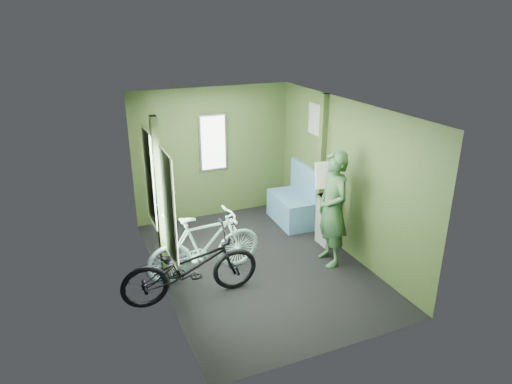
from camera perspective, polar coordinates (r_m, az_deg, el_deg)
room at (r=6.17m, az=-0.09°, el=2.68°), size 4.00×4.02×2.31m
bicycle_black at (r=6.08m, az=-7.92°, el=-12.95°), size 1.77×0.72×0.97m
bicycle_mint at (r=6.49m, az=-6.22°, el=-10.49°), size 1.69×0.73×1.05m
passenger at (r=6.52m, az=9.55°, el=-2.09°), size 0.47×0.69×1.69m
waste_box at (r=7.24m, az=8.95°, el=-3.51°), size 0.24×0.33×0.80m
bench_seat at (r=7.97m, az=4.64°, el=-1.71°), size 0.58×0.99×1.03m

